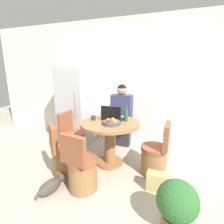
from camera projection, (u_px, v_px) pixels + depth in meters
The scene contains 16 objects.
ground_plane at pixel (105, 174), 2.76m from camera, with size 12.00×12.00×0.00m, color #B2A899.
wall_back at pixel (129, 84), 3.67m from camera, with size 7.00×0.06×2.60m.
refrigerator at pixel (77, 105), 3.77m from camera, with size 0.63×0.72×1.70m.
dining_table at pixel (110, 136), 2.92m from camera, with size 0.97×0.97×0.76m.
chair_right_side at pixel (155, 157), 2.70m from camera, with size 0.41×0.41×0.84m.
chair_left_side at pixel (73, 142), 3.27m from camera, with size 0.41×0.41×0.84m.
chair_near_left_corner at pixel (65, 159), 2.65m from camera, with size 0.48×0.48×0.84m.
chair_near_camera at pixel (82, 171), 2.33m from camera, with size 0.42×0.43×0.84m.
person_seated at pixel (122, 114), 3.52m from camera, with size 0.40×0.37×1.32m.
laptop at pixel (112, 117), 2.96m from camera, with size 0.35×0.24×0.26m.
fruit_bowl at pixel (111, 122), 2.74m from camera, with size 0.28×0.28×0.10m.
coffee_cup at pixel (93, 118), 2.98m from camera, with size 0.08×0.08×0.08m.
bottle at pixel (126, 115), 2.90m from camera, with size 0.06×0.06×0.28m.
cat at pixel (51, 186), 2.32m from camera, with size 0.22×0.47×0.19m.
potted_plant at pixel (177, 204), 1.74m from camera, with size 0.42×0.42×0.55m.
handbag at pixel (158, 182), 2.35m from camera, with size 0.30×0.14×0.26m.
Camera 1 is at (0.97, -2.24, 1.62)m, focal length 28.00 mm.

